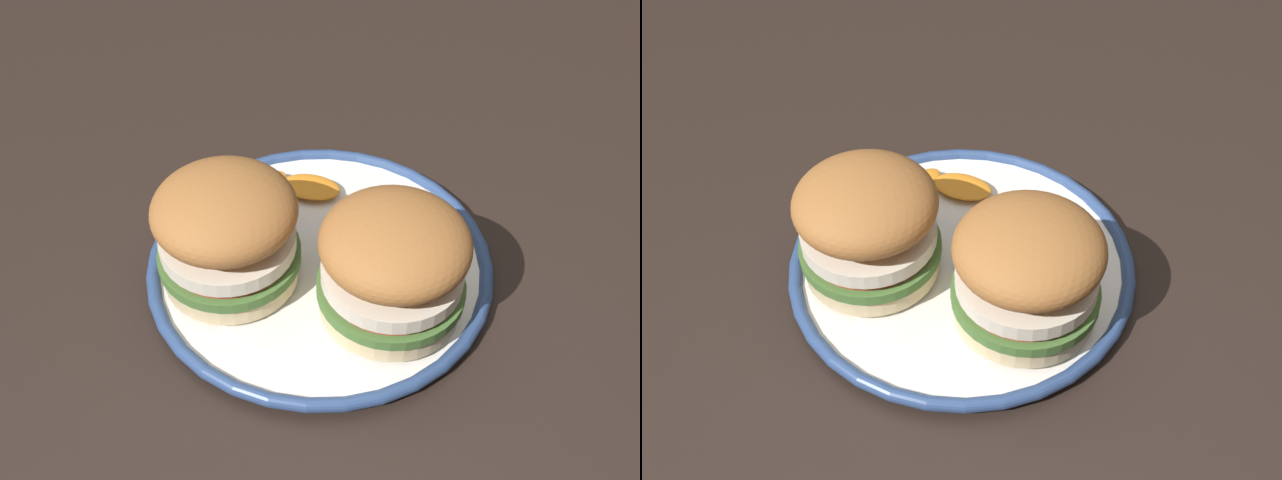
% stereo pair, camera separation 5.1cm
% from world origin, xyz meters
% --- Properties ---
extents(dining_table, '(1.31, 1.01, 0.77)m').
position_xyz_m(dining_table, '(0.00, 0.00, 0.67)').
color(dining_table, black).
rests_on(dining_table, ground).
extents(dinner_plate, '(0.30, 0.30, 0.02)m').
position_xyz_m(dinner_plate, '(0.01, -0.04, 0.78)').
color(dinner_plate, white).
rests_on(dinner_plate, dining_table).
extents(sandwich_half_left, '(0.15, 0.15, 0.10)m').
position_xyz_m(sandwich_half_left, '(0.06, -0.10, 0.84)').
color(sandwich_half_left, beige).
rests_on(sandwich_half_left, dinner_plate).
extents(sandwich_half_right, '(0.14, 0.14, 0.10)m').
position_xyz_m(sandwich_half_right, '(-0.06, -0.05, 0.84)').
color(sandwich_half_right, beige).
rests_on(sandwich_half_right, dinner_plate).
extents(orange_peel_curled, '(0.06, 0.06, 0.01)m').
position_xyz_m(orange_peel_curled, '(0.10, -0.02, 0.79)').
color(orange_peel_curled, orange).
rests_on(orange_peel_curled, dinner_plate).
extents(orange_peel_strip_long, '(0.07, 0.05, 0.01)m').
position_xyz_m(orange_peel_strip_long, '(0.02, 0.04, 0.79)').
color(orange_peel_strip_long, orange).
rests_on(orange_peel_strip_long, dinner_plate).
extents(orange_peel_strip_short, '(0.08, 0.08, 0.01)m').
position_xyz_m(orange_peel_strip_short, '(-0.03, 0.04, 0.79)').
color(orange_peel_strip_short, orange).
rests_on(orange_peel_strip_short, dinner_plate).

